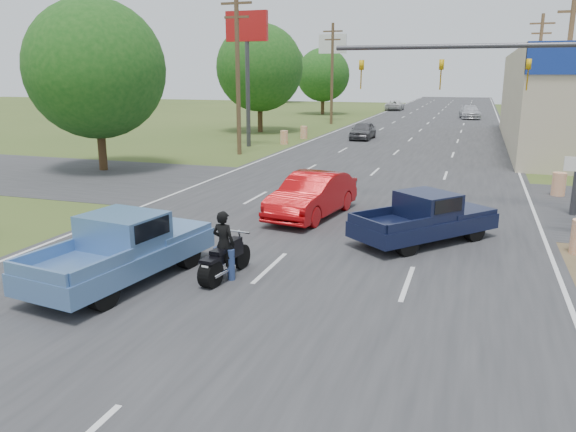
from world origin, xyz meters
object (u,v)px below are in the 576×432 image
(motorcycle, at_px, (223,262))
(rider, at_px, (224,247))
(distant_car_silver, at_px, (470,112))
(blue_pickup, at_px, (125,247))
(distant_car_grey, at_px, (363,131))
(distant_car_white, at_px, (395,105))
(navy_pickup, at_px, (427,217))
(red_convertible, at_px, (312,196))

(motorcycle, distance_m, rider, 0.36)
(rider, bearing_deg, motorcycle, 90.00)
(distant_car_silver, bearing_deg, blue_pickup, -103.63)
(distant_car_grey, xyz_separation_m, distant_car_white, (-2.88, 38.27, 0.01))
(navy_pickup, xyz_separation_m, distant_car_silver, (0.30, 52.28, -0.02))
(distant_car_grey, height_order, distant_car_white, distant_car_white)
(red_convertible, relative_size, blue_pickup, 0.88)
(rider, bearing_deg, distant_car_silver, -86.97)
(navy_pickup, bearing_deg, distant_car_grey, 145.01)
(red_convertible, height_order, navy_pickup, red_convertible)
(rider, distance_m, distant_car_silver, 57.46)
(distant_car_grey, relative_size, distant_car_white, 0.81)
(motorcycle, bearing_deg, blue_pickup, -154.25)
(motorcycle, relative_size, distant_car_silver, 0.41)
(navy_pickup, height_order, distant_car_white, navy_pickup)
(distant_car_silver, relative_size, distant_car_white, 1.06)
(red_convertible, relative_size, rider, 2.84)
(blue_pickup, relative_size, navy_pickup, 1.14)
(blue_pickup, bearing_deg, red_convertible, 79.16)
(navy_pickup, relative_size, distant_car_silver, 0.90)
(rider, bearing_deg, distant_car_white, -77.55)
(distant_car_grey, bearing_deg, rider, -84.37)
(rider, relative_size, distant_car_grey, 0.42)
(distant_car_grey, xyz_separation_m, distant_car_silver, (7.62, 25.12, 0.08))
(distant_car_grey, bearing_deg, distant_car_silver, 73.74)
(red_convertible, bearing_deg, distant_car_white, 104.47)
(motorcycle, bearing_deg, navy_pickup, 55.93)
(motorcycle, xyz_separation_m, distant_car_grey, (-2.81, 32.19, 0.20))
(red_convertible, height_order, motorcycle, red_convertible)
(red_convertible, height_order, distant_car_grey, red_convertible)
(distant_car_white, bearing_deg, red_convertible, 95.53)
(rider, bearing_deg, red_convertible, -84.72)
(motorcycle, distance_m, navy_pickup, 6.76)
(distant_car_silver, bearing_deg, motorcycle, -101.45)
(distant_car_grey, bearing_deg, distant_car_white, 94.92)
(navy_pickup, bearing_deg, distant_car_white, 138.78)
(blue_pickup, xyz_separation_m, distant_car_silver, (7.11, 58.06, -0.10))
(navy_pickup, distance_m, distant_car_grey, 28.13)
(motorcycle, height_order, blue_pickup, blue_pickup)
(red_convertible, distance_m, motorcycle, 6.90)
(red_convertible, relative_size, distant_car_grey, 1.18)
(navy_pickup, distance_m, distant_car_silver, 52.28)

